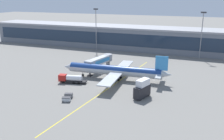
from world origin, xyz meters
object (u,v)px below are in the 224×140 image
object	(u,v)px
baggage_cart_1	(69,95)
baggage_cart_0	(66,99)
catering_lift	(142,89)
main_airliner	(115,70)
fuel_tanker	(71,79)

from	to	relation	value
baggage_cart_1	baggage_cart_0	bearing A→B (deg)	-72.59
catering_lift	baggage_cart_0	xyz separation A→B (m)	(-21.74, -12.07, -2.28)
baggage_cart_0	baggage_cart_1	xyz separation A→B (m)	(-0.96, 3.05, 0.00)
catering_lift	baggage_cart_1	size ratio (longest dim) A/B	2.42
catering_lift	baggage_cart_1	world-z (taller)	catering_lift
baggage_cart_0	main_airliner	bearing A→B (deg)	75.83
main_airliner	catering_lift	xyz separation A→B (m)	(15.08, -14.32, -0.74)
main_airliner	baggage_cart_0	bearing A→B (deg)	-104.17
fuel_tanker	main_airliner	bearing A→B (deg)	35.09
fuel_tanker	baggage_cart_0	xyz separation A→B (m)	(7.78, -16.24, -0.96)
main_airliner	baggage_cart_1	distance (m)	24.74
catering_lift	baggage_cart_0	size ratio (longest dim) A/B	2.42
fuel_tanker	catering_lift	bearing A→B (deg)	-8.04
fuel_tanker	catering_lift	size ratio (longest dim) A/B	1.53
main_airliner	fuel_tanker	bearing A→B (deg)	-144.91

